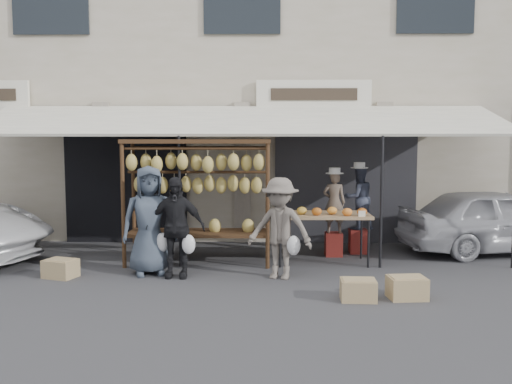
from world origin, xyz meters
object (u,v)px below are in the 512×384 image
customer_left (149,220)px  crate_near_a (358,290)px  banana_rack (197,177)px  produce_table (323,216)px  vendor_right (359,198)px  customer_right (280,228)px  crate_near_b (407,288)px  sedan (497,220)px  crate_far (61,269)px  vendor_left (334,202)px  customer_mid (175,227)px

customer_left → crate_near_a: (3.22, -1.45, -0.76)m
banana_rack → produce_table: 2.35m
vendor_right → crate_near_a: bearing=63.1°
customer_right → crate_near_a: (1.07, -1.21, -0.67)m
crate_near_b → crate_near_a: bearing=-172.3°
customer_left → crate_near_b: (3.93, -1.36, -0.75)m
produce_table → customer_left: size_ratio=0.94×
banana_rack → sedan: banana_rack is taller
crate_far → banana_rack: bearing=26.0°
produce_table → crate_far: (-4.36, -1.10, -0.72)m
crate_near_a → crate_near_b: (0.70, 0.09, 0.01)m
vendor_left → customer_right: (-1.08, -1.73, -0.21)m
customer_right → crate_near_a: size_ratio=3.34×
vendor_left → crate_far: vendor_left is taller
vendor_left → customer_right: size_ratio=0.71×
vendor_right → crate_far: bearing=3.6°
customer_left → vendor_left: bearing=7.9°
banana_rack → vendor_left: (2.52, 0.70, -0.54)m
customer_mid → sedan: bearing=20.5°
customer_mid → sedan: size_ratio=0.43×
customer_right → crate_near_a: customer_right is taller
banana_rack → crate_near_a: (2.52, -2.24, -1.43)m
crate_far → crate_near_a: bearing=-14.5°
customer_right → customer_left: bearing=-169.1°
customer_mid → crate_near_b: 3.73m
customer_right → crate_far: (-3.57, -0.00, -0.67)m
customer_mid → crate_far: 1.99m
produce_table → crate_near_b: (0.98, -2.21, -0.72)m
crate_far → sedan: 8.16m
banana_rack → crate_far: bearing=-154.0°
customer_mid → customer_right: bearing=-0.4°
customer_mid → crate_far: bearing=-175.7°
sedan → crate_near_a: bearing=125.6°
customer_mid → crate_near_b: (3.47, -1.18, -0.67)m
vendor_right → crate_far: (-5.15, -2.01, -0.94)m
vendor_left → customer_left: 3.56m
banana_rack → produce_table: size_ratio=1.53×
produce_table → vendor_left: size_ratio=1.45×
crate_far → vendor_left: bearing=20.5°
produce_table → crate_near_b: produce_table is taller
vendor_right → crate_near_b: (0.19, -3.12, -0.93)m
vendor_right → sedan: size_ratio=0.33×
produce_table → customer_right: customer_right is taller
produce_table → customer_left: 3.07m
produce_table → crate_far: size_ratio=3.46×
banana_rack → customer_right: size_ratio=1.59×
banana_rack → produce_table: (2.24, 0.07, -0.70)m
banana_rack → crate_near_b: banana_rack is taller
banana_rack → vendor_left: bearing=15.6°
crate_near_a → crate_near_b: crate_near_b is taller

